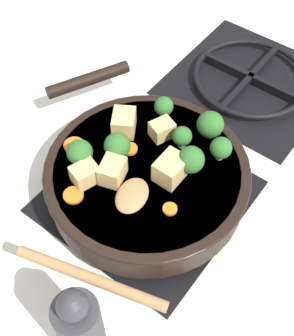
# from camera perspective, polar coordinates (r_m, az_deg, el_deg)

# --- Properties ---
(ground_plane) EXTENTS (2.40, 2.40, 0.00)m
(ground_plane) POSITION_cam_1_polar(r_m,az_deg,el_deg) (0.82, 0.00, -3.55)
(ground_plane) COLOR silver
(front_burner_grate) EXTENTS (0.31, 0.31, 0.03)m
(front_burner_grate) POSITION_cam_1_polar(r_m,az_deg,el_deg) (0.81, 0.00, -3.09)
(front_burner_grate) COLOR black
(front_burner_grate) RESTS_ON ground_plane
(rear_burner_grate) EXTENTS (0.31, 0.31, 0.03)m
(rear_burner_grate) POSITION_cam_1_polar(r_m,az_deg,el_deg) (1.02, 12.47, 10.48)
(rear_burner_grate) COLOR black
(rear_burner_grate) RESTS_ON ground_plane
(skillet_pan) EXTENTS (0.44, 0.36, 0.06)m
(skillet_pan) POSITION_cam_1_polar(r_m,az_deg,el_deg) (0.77, -0.07, -1.05)
(skillet_pan) COLOR black
(skillet_pan) RESTS_ON front_burner_grate
(wooden_spoon) EXTENTS (0.22, 0.22, 0.02)m
(wooden_spoon) POSITION_cam_1_polar(r_m,az_deg,el_deg) (0.68, -4.49, -8.59)
(wooden_spoon) COLOR #A87A4C
(wooden_spoon) RESTS_ON skillet_pan
(tofu_cube_center_large) EXTENTS (0.04, 0.05, 0.04)m
(tofu_cube_center_large) POSITION_cam_1_polar(r_m,az_deg,el_deg) (0.73, 2.91, -0.12)
(tofu_cube_center_large) COLOR #DBB770
(tofu_cube_center_large) RESTS_ON skillet_pan
(tofu_cube_near_handle) EXTENTS (0.04, 0.05, 0.03)m
(tofu_cube_near_handle) POSITION_cam_1_polar(r_m,az_deg,el_deg) (0.79, 1.84, 4.71)
(tofu_cube_near_handle) COLOR #DBB770
(tofu_cube_near_handle) RESTS_ON skillet_pan
(tofu_cube_east_chunk) EXTENTS (0.04, 0.05, 0.03)m
(tofu_cube_east_chunk) POSITION_cam_1_polar(r_m,az_deg,el_deg) (0.73, -7.56, -0.76)
(tofu_cube_east_chunk) COLOR #DBB770
(tofu_cube_east_chunk) RESTS_ON skillet_pan
(tofu_cube_west_chunk) EXTENTS (0.05, 0.05, 0.03)m
(tofu_cube_west_chunk) POSITION_cam_1_polar(r_m,az_deg,el_deg) (0.73, -4.23, -0.38)
(tofu_cube_west_chunk) COLOR #DBB770
(tofu_cube_west_chunk) RESTS_ON skillet_pan
(tofu_cube_back_piece) EXTENTS (0.06, 0.06, 0.04)m
(tofu_cube_back_piece) POSITION_cam_1_polar(r_m,az_deg,el_deg) (0.79, -2.83, 5.54)
(tofu_cube_back_piece) COLOR #DBB770
(tofu_cube_back_piece) RESTS_ON skillet_pan
(broccoli_floret_near_spoon) EXTENTS (0.04, 0.04, 0.05)m
(broccoli_floret_near_spoon) POSITION_cam_1_polar(r_m,az_deg,el_deg) (0.75, -8.21, 1.90)
(broccoli_floret_near_spoon) COLOR #709956
(broccoli_floret_near_spoon) RESTS_ON skillet_pan
(broccoli_floret_center_top) EXTENTS (0.03, 0.03, 0.04)m
(broccoli_floret_center_top) POSITION_cam_1_polar(r_m,az_deg,el_deg) (0.77, 4.30, 3.85)
(broccoli_floret_center_top) COLOR #709956
(broccoli_floret_center_top) RESTS_ON skillet_pan
(broccoli_floret_east_rim) EXTENTS (0.04, 0.04, 0.05)m
(broccoli_floret_east_rim) POSITION_cam_1_polar(r_m,az_deg,el_deg) (0.75, -3.65, 2.70)
(broccoli_floret_east_rim) COLOR #709956
(broccoli_floret_east_rim) RESTS_ON skillet_pan
(broccoli_floret_west_rim) EXTENTS (0.04, 0.04, 0.04)m
(broccoli_floret_west_rim) POSITION_cam_1_polar(r_m,az_deg,el_deg) (0.76, 9.01, 2.40)
(broccoli_floret_west_rim) COLOR #709956
(broccoli_floret_west_rim) RESTS_ON skillet_pan
(broccoli_floret_north_edge) EXTENTS (0.04, 0.04, 0.05)m
(broccoli_floret_north_edge) POSITION_cam_1_polar(r_m,az_deg,el_deg) (0.73, 5.35, 1.00)
(broccoli_floret_north_edge) COLOR #709956
(broccoli_floret_north_edge) RESTS_ON skillet_pan
(broccoli_floret_south_cluster) EXTENTS (0.05, 0.05, 0.05)m
(broccoli_floret_south_cluster) POSITION_cam_1_polar(r_m,az_deg,el_deg) (0.78, 7.72, 5.25)
(broccoli_floret_south_cluster) COLOR #709956
(broccoli_floret_south_cluster) RESTS_ON skillet_pan
(broccoli_floret_mid_floret) EXTENTS (0.03, 0.03, 0.04)m
(broccoli_floret_mid_floret) POSITION_cam_1_polar(r_m,az_deg,el_deg) (0.81, 2.07, 7.49)
(broccoli_floret_mid_floret) COLOR #709956
(broccoli_floret_mid_floret) RESTS_ON skillet_pan
(carrot_slice_orange_thin) EXTENTS (0.03, 0.03, 0.01)m
(carrot_slice_orange_thin) POSITION_cam_1_polar(r_m,az_deg,el_deg) (0.79, -8.90, 2.77)
(carrot_slice_orange_thin) COLOR orange
(carrot_slice_orange_thin) RESTS_ON skillet_pan
(carrot_slice_near_center) EXTENTS (0.03, 0.03, 0.01)m
(carrot_slice_near_center) POSITION_cam_1_polar(r_m,az_deg,el_deg) (0.77, -2.13, 2.34)
(carrot_slice_near_center) COLOR orange
(carrot_slice_near_center) RESTS_ON skillet_pan
(carrot_slice_edge_slice) EXTENTS (0.02, 0.02, 0.01)m
(carrot_slice_edge_slice) POSITION_cam_1_polar(r_m,az_deg,el_deg) (0.71, 2.81, -5.01)
(carrot_slice_edge_slice) COLOR orange
(carrot_slice_edge_slice) RESTS_ON skillet_pan
(carrot_slice_under_broccoli) EXTENTS (0.03, 0.03, 0.01)m
(carrot_slice_under_broccoli) POSITION_cam_1_polar(r_m,az_deg,el_deg) (0.73, -8.96, -3.31)
(carrot_slice_under_broccoli) COLOR orange
(carrot_slice_under_broccoli) RESTS_ON skillet_pan
(pepper_mill) EXTENTS (0.06, 0.06, 0.20)m
(pepper_mill) POSITION_cam_1_polar(r_m,az_deg,el_deg) (0.63, -7.96, -19.18)
(pepper_mill) COLOR #333338
(pepper_mill) RESTS_ON ground_plane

